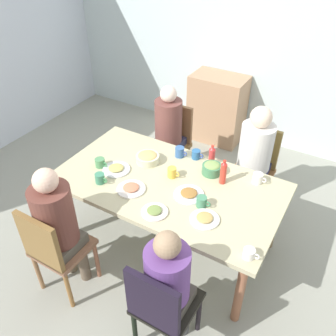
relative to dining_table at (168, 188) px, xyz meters
name	(u,v)px	position (x,y,z in m)	size (l,w,h in m)	color
ground_plane	(168,240)	(0.00, 0.00, -0.66)	(6.62, 6.62, 0.00)	#98998B
wall_back	(264,43)	(0.00, 2.27, 0.64)	(5.76, 0.12, 2.60)	silver
dining_table	(168,188)	(0.00, 0.00, 0.00)	(1.94, 1.07, 0.73)	#BFB78D
chair_0	(161,306)	(0.48, -0.91, -0.15)	(0.40, 0.40, 0.90)	black
person_0	(168,281)	(0.48, -0.82, 0.01)	(0.30, 0.30, 1.12)	#414345
chair_1	(255,165)	(0.48, 0.91, -0.15)	(0.40, 0.40, 0.90)	brown
person_1	(255,152)	(0.48, 0.82, 0.07)	(0.32, 0.32, 1.20)	#24344F
chair_2	(54,248)	(-0.48, -0.91, -0.15)	(0.40, 0.40, 0.90)	brown
person_2	(57,221)	(-0.48, -0.82, 0.07)	(0.30, 0.30, 1.22)	brown
chair_3	(172,139)	(-0.48, 0.91, -0.15)	(0.40, 0.40, 0.90)	olive
person_3	(168,128)	(-0.48, 0.82, 0.04)	(0.30, 0.30, 1.18)	#343C42
plate_0	(154,211)	(0.10, -0.38, 0.09)	(0.21, 0.21, 0.04)	silver
plate_1	(205,219)	(0.47, -0.25, 0.09)	(0.23, 0.23, 0.04)	silver
plate_2	(189,194)	(0.23, -0.06, 0.09)	(0.25, 0.25, 0.04)	white
plate_3	(131,188)	(-0.21, -0.24, 0.09)	(0.24, 0.24, 0.04)	silver
plate_4	(116,169)	(-0.48, -0.09, 0.09)	(0.25, 0.25, 0.04)	silver
bowl_0	(148,158)	(-0.31, 0.16, 0.12)	(0.22, 0.22, 0.09)	beige
bowl_1	(212,168)	(0.27, 0.30, 0.12)	(0.17, 0.17, 0.11)	#448055
cup_0	(202,202)	(0.38, -0.13, 0.12)	(0.12, 0.08, 0.09)	#468760
cup_1	(258,178)	(0.66, 0.38, 0.12)	(0.12, 0.09, 0.09)	white
cup_2	(249,254)	(0.88, -0.42, 0.11)	(0.12, 0.08, 0.07)	white
cup_3	(196,154)	(0.05, 0.44, 0.11)	(0.12, 0.08, 0.08)	#2B639B
cup_4	(100,163)	(-0.64, -0.11, 0.11)	(0.12, 0.09, 0.08)	#508C58
cup_5	(180,152)	(-0.10, 0.39, 0.12)	(0.12, 0.08, 0.10)	#39639D
cup_6	(172,172)	(-0.01, 0.08, 0.12)	(0.11, 0.08, 0.09)	yellow
cup_7	(100,178)	(-0.49, -0.30, 0.12)	(0.12, 0.08, 0.09)	#3E8462
bottle_0	(212,155)	(0.20, 0.43, 0.16)	(0.06, 0.06, 0.20)	red
bottle_1	(223,172)	(0.40, 0.23, 0.18)	(0.05, 0.05, 0.23)	red
side_cabinet	(217,108)	(-0.40, 1.97, -0.21)	(0.70, 0.44, 0.90)	tan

